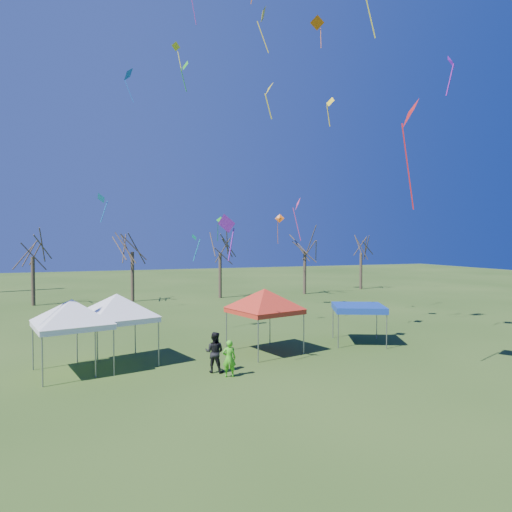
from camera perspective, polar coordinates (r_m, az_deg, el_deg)
The scene contains 27 objects.
ground at distance 21.23m, azimuth -1.98°, elevation -13.65°, with size 140.00×140.00×0.00m, color #294716.
tree_1 at distance 44.22m, azimuth -26.16°, elevation 1.88°, with size 3.42×3.42×7.54m.
tree_2 at distance 43.95m, azimuth -15.23°, elevation 2.66°, with size 3.71×3.71×8.18m.
tree_3 at distance 45.20m, azimuth -4.52°, elevation 2.44°, with size 3.59×3.59×7.91m.
tree_4 at distance 48.58m, azimuth 6.13°, elevation 2.38°, with size 3.58×3.58×7.89m.
tree_5 at distance 54.59m, azimuth 13.01°, elevation 1.95°, with size 3.39×3.39×7.46m.
tent_white_west at distance 21.19m, azimuth -22.03°, elevation -5.61°, with size 4.08×4.08×3.68m.
tent_white_mid at distance 21.95m, azimuth -17.01°, elevation -5.11°, with size 4.12×4.12×3.77m.
tent_red at distance 23.24m, azimuth 1.08°, elevation -4.65°, with size 4.13×4.13×3.76m.
tent_blue at distance 26.06m, azimuth 12.70°, elevation -6.37°, with size 3.57×3.57×2.13m.
person_dark at distance 20.23m, azimuth -5.21°, elevation -11.88°, with size 0.85×0.67×1.76m, color black.
person_green at distance 19.57m, azimuth -3.38°, elevation -12.66°, with size 0.57×0.37×1.55m, color #45C61F.
kite_26 at distance 43.62m, azimuth -9.98°, elevation 24.30°, with size 0.89×0.75×2.51m.
kite_24 at distance 36.03m, azimuth -8.88°, elevation 22.43°, with size 0.64×0.92×2.19m.
kite_11 at distance 36.64m, azimuth -15.71°, elevation 21.03°, with size 1.01×1.29×2.45m.
kite_5 at distance 19.65m, azimuth 18.64°, elevation 16.43°, with size 1.28×1.54×4.40m.
kite_27 at distance 26.65m, azimuth 0.85°, elevation 27.91°, with size 0.75×1.00×2.34m.
kite_6 at distance 49.58m, azimuth 7.66°, elevation 26.91°, with size 1.57×1.22×3.23m.
kite_22 at distance 39.84m, azimuth -7.68°, elevation 2.19°, with size 0.80×0.88×2.38m.
kite_18 at distance 30.34m, azimuth 9.23°, elevation 18.42°, with size 0.54×0.78×1.83m.
kite_1 at distance 19.73m, azimuth -3.65°, elevation 4.01°, with size 0.92×0.97×2.05m.
kite_19 at distance 38.62m, azimuth -4.43°, elevation 4.43°, with size 0.90×0.71×2.12m.
kite_25 at distance 22.87m, azimuth 1.63°, elevation 20.12°, with size 0.61×0.86×1.75m.
kite_17 at distance 31.65m, azimuth 5.18°, elevation 6.39°, with size 0.74×1.07×3.02m.
kite_13 at distance 38.25m, azimuth -18.75°, elevation 6.84°, with size 1.00×1.10×2.37m.
kite_9 at distance 23.09m, azimuth 23.25°, elevation 21.32°, with size 0.79×0.61×1.81m.
kite_12 at distance 46.60m, azimuth 2.96°, elevation 4.65°, with size 1.05×0.81×3.09m.
Camera 1 is at (-6.54, -19.37, 5.73)m, focal length 32.00 mm.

